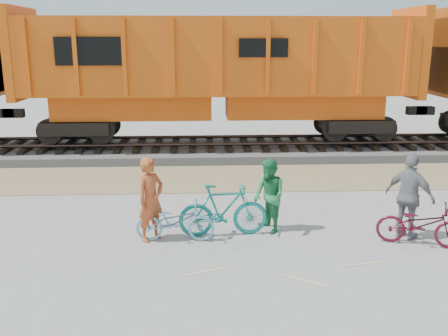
% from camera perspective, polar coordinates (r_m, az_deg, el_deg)
% --- Properties ---
extents(ground, '(120.00, 120.00, 0.00)m').
position_cam_1_polar(ground, '(10.04, 3.29, -9.69)').
color(ground, '#9E9E99').
rests_on(ground, ground).
extents(gravel_strip, '(120.00, 3.00, 0.02)m').
position_cam_1_polar(gravel_strip, '(15.21, 1.15, -1.14)').
color(gravel_strip, tan).
rests_on(gravel_strip, ground).
extents(ballast_bed, '(120.00, 4.00, 0.30)m').
position_cam_1_polar(ballast_bed, '(18.56, 0.43, 2.19)').
color(ballast_bed, slate).
rests_on(ballast_bed, ground).
extents(track, '(120.00, 2.60, 0.24)m').
position_cam_1_polar(track, '(18.50, 0.43, 3.17)').
color(track, black).
rests_on(track, ballast_bed).
extents(hopper_car_center, '(14.00, 3.13, 4.65)m').
position_cam_1_polar(hopper_car_center, '(18.15, -0.62, 11.02)').
color(hopper_car_center, black).
rests_on(hopper_car_center, track).
extents(bicycle_blue, '(1.66, 0.63, 0.86)m').
position_cam_1_polar(bicycle_blue, '(10.50, -5.62, -6.08)').
color(bicycle_blue, '#6CA1BD').
rests_on(bicycle_blue, ground).
extents(bicycle_teal, '(1.95, 0.69, 1.15)m').
position_cam_1_polar(bicycle_teal, '(10.68, -0.07, -4.84)').
color(bicycle_teal, '#107B73').
rests_on(bicycle_teal, ground).
extents(bicycle_maroon, '(1.82, 1.15, 0.90)m').
position_cam_1_polar(bicycle_maroon, '(10.99, 21.51, -6.01)').
color(bicycle_maroon, '#530F1F').
rests_on(bicycle_maroon, ground).
extents(person_solo, '(0.75, 0.76, 1.77)m').
position_cam_1_polar(person_solo, '(10.49, -8.39, -3.57)').
color(person_solo, '#AE4B23').
rests_on(person_solo, ground).
extents(person_man, '(0.86, 0.96, 1.63)m').
position_cam_1_polar(person_man, '(10.88, 5.15, -3.20)').
color(person_man, '#247B44').
rests_on(person_man, ground).
extents(person_woman, '(1.04, 1.11, 1.84)m').
position_cam_1_polar(person_woman, '(11.15, 20.45, -3.06)').
color(person_woman, gray).
rests_on(person_woman, ground).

